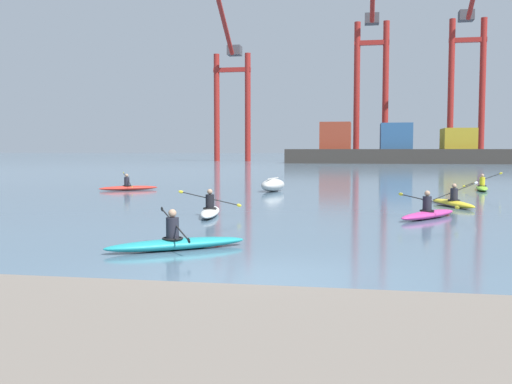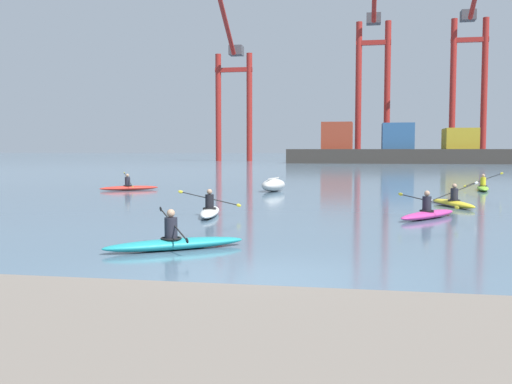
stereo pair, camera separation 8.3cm
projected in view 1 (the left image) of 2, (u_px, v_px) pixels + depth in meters
The scene contains 12 objects.
ground_plane at pixel (258, 280), 10.54m from camera, with size 800.00×800.00×0.00m, color slate.
container_barge at pixel (394, 150), 102.92m from camera, with size 37.99×9.73×7.18m.
gantry_crane_west at pixel (232, 86), 122.16m from camera, with size 7.85×17.59×32.09m.
gantry_crane_west_mid at pixel (371, 67), 114.53m from camera, with size 6.74×16.43×38.55m.
gantry_crane_east_mid at pixel (467, 67), 114.22m from camera, with size 7.07×17.60×36.00m.
capsized_dinghy at pixel (273, 185), 33.05m from camera, with size 1.49×2.74×0.76m.
kayak_lime at pixel (482, 187), 33.81m from camera, with size 2.15×3.45×1.08m.
kayak_magenta at pixel (428, 213), 19.96m from camera, with size 2.40×3.15×0.95m.
kayak_white at pixel (210, 211), 20.79m from camera, with size 2.22×3.45×0.95m.
kayak_yellow at pixel (453, 202), 24.15m from camera, with size 2.07×3.41×1.05m.
kayak_red at pixel (128, 187), 33.88m from camera, with size 3.10×2.49×1.05m.
kayak_teal at pixel (176, 242), 13.70m from camera, with size 3.11×2.47×0.95m.
Camera 1 is at (1.82, -10.24, 2.32)m, focal length 41.27 mm.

